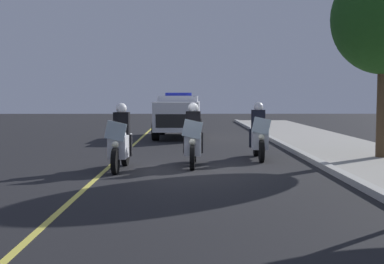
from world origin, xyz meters
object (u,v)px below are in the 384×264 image
object	(u,v)px
police_motorcycle_lead_right	(193,140)
police_suv	(178,114)
police_motorcycle_trailing	(259,136)
police_motorcycle_lead_left	(121,143)

from	to	relation	value
police_motorcycle_lead_right	police_suv	world-z (taller)	police_suv
police_motorcycle_trailing	police_motorcycle_lead_left	bearing A→B (deg)	-61.47
police_motorcycle_lead_right	police_motorcycle_trailing	distance (m)	2.45
police_motorcycle_trailing	police_suv	world-z (taller)	police_suv
police_motorcycle_trailing	police_suv	size ratio (longest dim) A/B	0.43
police_motorcycle_lead_left	police_motorcycle_lead_right	size ratio (longest dim) A/B	1.00
police_motorcycle_lead_right	police_motorcycle_trailing	world-z (taller)	same
police_motorcycle_lead_left	police_motorcycle_trailing	size ratio (longest dim) A/B	1.00
police_motorcycle_trailing	police_motorcycle_lead_right	bearing A→B (deg)	-54.49
police_motorcycle_lead_left	police_suv	distance (m)	9.99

